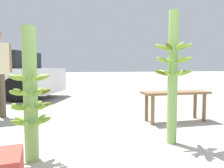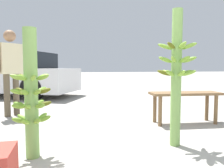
{
  "view_description": "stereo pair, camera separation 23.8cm",
  "coord_description": "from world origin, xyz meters",
  "views": [
    {
      "loc": [
        -0.77,
        -1.8,
        0.93
      ],
      "look_at": [
        -0.0,
        0.46,
        0.75
      ],
      "focal_mm": 35.0,
      "sensor_mm": 36.0,
      "label": 1
    },
    {
      "loc": [
        -0.54,
        -1.86,
        0.93
      ],
      "look_at": [
        -0.0,
        0.46,
        0.75
      ],
      "focal_mm": 35.0,
      "sensor_mm": 36.0,
      "label": 2
    }
  ],
  "objects": [
    {
      "name": "ground_plane",
      "position": [
        0.0,
        0.0,
        0.0
      ],
      "size": [
        80.0,
        80.0,
        0.0
      ],
      "primitive_type": "plane",
      "color": "#9E998E"
    },
    {
      "name": "banana_stalk_center",
      "position": [
        0.77,
        0.45,
        0.85
      ],
      "size": [
        0.45,
        0.45,
        1.6
      ],
      "color": "#7AA851",
      "rests_on": "ground_plane"
    },
    {
      "name": "banana_stalk_left",
      "position": [
        -0.84,
        0.46,
        0.65
      ],
      "size": [
        0.4,
        0.41,
        1.32
      ],
      "color": "#7AA851",
      "rests_on": "ground_plane"
    },
    {
      "name": "market_bench",
      "position": [
        1.45,
        1.35,
        0.42
      ],
      "size": [
        1.18,
        0.47,
        0.52
      ],
      "rotation": [
        0.0,
        0.0,
        -0.1
      ],
      "color": "brown",
      "rests_on": "ground_plane"
    }
  ]
}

